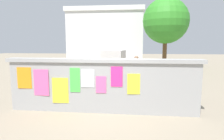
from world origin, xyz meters
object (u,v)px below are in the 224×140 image
bicycle_near (71,85)px  person_bystander (181,78)px  auto_rickshaw_truck (98,66)px  tree_roadside (166,21)px  bicycle_far (160,78)px  motorcycle (135,89)px  person_walking (136,68)px

bicycle_near → person_bystander: size_ratio=1.02×
auto_rickshaw_truck → tree_roadside: 8.64m
bicycle_far → person_bystander: 3.63m
bicycle_far → person_bystander: bearing=-85.5°
bicycle_near → bicycle_far: same height
motorcycle → tree_roadside: bearing=75.7°
bicycle_near → bicycle_far: bearing=29.1°
motorcycle → bicycle_far: (1.36, 3.19, -0.10)m
bicycle_near → person_walking: 3.39m
person_walking → tree_roadside: size_ratio=0.26×
bicycle_far → person_walking: (-1.31, -0.78, 0.62)m
bicycle_far → tree_roadside: bearing=79.8°
auto_rickshaw_truck → motorcycle: size_ratio=1.99×
bicycle_near → bicycle_far: size_ratio=0.97×
motorcycle → person_bystander: 1.76m
person_bystander → motorcycle: bearing=167.0°
bicycle_far → tree_roadside: tree_roadside is taller
auto_rickshaw_truck → person_bystander: size_ratio=2.33×
bicycle_near → bicycle_far: 4.86m
person_bystander → auto_rickshaw_truck: bearing=131.0°
bicycle_far → person_bystander: (0.28, -3.57, 0.62)m
person_walking → auto_rickshaw_truck: bearing=143.7°
bicycle_near → person_walking: (2.94, 1.58, 0.62)m
bicycle_far → person_walking: person_walking is taller
bicycle_near → person_bystander: 4.73m
tree_roadside → person_walking: bearing=-108.0°
motorcycle → auto_rickshaw_truck: bearing=118.9°
motorcycle → tree_roadside: size_ratio=0.30×
auto_rickshaw_truck → person_walking: bearing=-36.3°
person_bystander → bicycle_far: bearing=94.5°
bicycle_near → person_bystander: person_bystander is taller
bicycle_far → person_bystander: size_ratio=1.06×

